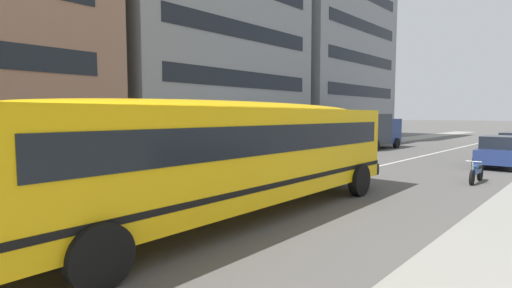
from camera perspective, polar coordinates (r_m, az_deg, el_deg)
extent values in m
plane|color=#54514F|center=(11.95, -4.21, -8.71)|extent=(400.00, 400.00, 0.00)
cube|color=gray|center=(18.15, -20.68, -4.42)|extent=(120.00, 3.00, 0.01)
cube|color=silver|center=(11.95, -4.21, -8.70)|extent=(110.00, 0.16, 0.01)
cube|color=yellow|center=(9.90, -2.77, -1.37)|extent=(11.88, 3.02, 2.36)
cube|color=black|center=(14.88, 13.56, -3.35)|extent=(0.29, 2.69, 0.39)
cube|color=black|center=(9.87, -2.78, 1.09)|extent=(11.17, 3.04, 0.69)
cube|color=black|center=(10.00, -2.75, -5.35)|extent=(11.90, 3.05, 0.13)
ellipsoid|color=yellow|center=(9.85, -2.79, 5.48)|extent=(11.40, 2.79, 0.39)
cylinder|color=red|center=(9.09, -27.06, -3.13)|extent=(0.49, 0.49, 0.03)
cylinder|color=black|center=(6.48, -23.03, -15.65)|extent=(1.08, 0.33, 1.07)
cylinder|color=black|center=(8.88, -30.66, -10.44)|extent=(1.08, 0.33, 1.07)
cylinder|color=black|center=(12.99, 15.69, -5.39)|extent=(1.08, 0.33, 1.07)
cylinder|color=black|center=(14.34, 5.96, -4.32)|extent=(1.08, 0.33, 1.07)
cube|color=#B7BABF|center=(24.95, 10.76, -0.36)|extent=(3.98, 1.90, 0.70)
cube|color=black|center=(24.78, 10.58, 1.16)|extent=(2.28, 1.67, 0.64)
cylinder|color=black|center=(26.53, 10.87, -0.84)|extent=(0.61, 0.21, 0.60)
cylinder|color=black|center=(25.59, 13.98, -1.08)|extent=(0.61, 0.21, 0.60)
cylinder|color=black|center=(24.45, 7.36, -1.24)|extent=(0.61, 0.21, 0.60)
cylinder|color=black|center=(23.44, 10.61, -1.53)|extent=(0.61, 0.21, 0.60)
cylinder|color=black|center=(26.97, 33.01, -1.40)|extent=(0.61, 0.20, 0.60)
cylinder|color=black|center=(29.54, 33.72, -0.98)|extent=(0.61, 0.20, 0.60)
cube|color=navy|center=(22.99, 33.39, -1.44)|extent=(3.97, 1.87, 0.70)
cube|color=black|center=(23.09, 33.50, 0.25)|extent=(2.27, 1.66, 0.64)
cylinder|color=black|center=(21.87, 30.71, -2.51)|extent=(0.61, 0.21, 0.60)
cylinder|color=black|center=(24.42, 31.75, -1.89)|extent=(0.61, 0.21, 0.60)
cube|color=navy|center=(33.03, 19.20, 1.98)|extent=(1.89, 2.27, 2.00)
cube|color=black|center=(33.85, 19.91, 2.52)|extent=(0.12, 1.85, 0.70)
cube|color=#333842|center=(30.36, 16.71, 2.22)|extent=(4.29, 2.37, 2.40)
cylinder|color=black|center=(33.59, 17.48, 0.35)|extent=(0.85, 0.29, 0.84)
cylinder|color=black|center=(32.62, 20.89, 0.14)|extent=(0.85, 0.29, 0.84)
cylinder|color=black|center=(30.48, 14.33, 0.01)|extent=(0.85, 0.29, 0.84)
cylinder|color=black|center=(29.41, 18.00, -0.23)|extent=(0.85, 0.29, 0.84)
cylinder|color=black|center=(16.67, 30.41, -4.51)|extent=(0.60, 0.10, 0.60)
cylinder|color=black|center=(18.03, 31.33, -3.91)|extent=(0.60, 0.13, 0.60)
cube|color=navy|center=(17.32, 30.92, -3.54)|extent=(1.10, 0.17, 0.24)
ellipsoid|color=navy|center=(17.12, 30.82, -3.08)|extent=(0.40, 0.23, 0.22)
cube|color=black|center=(17.52, 31.07, -3.07)|extent=(0.52, 0.21, 0.12)
cylinder|color=silver|center=(16.73, 30.60, -2.34)|extent=(0.04, 0.56, 0.03)
cylinder|color=silver|center=(16.75, 30.53, -3.61)|extent=(0.29, 0.05, 0.67)
cube|color=gray|center=(29.96, -9.98, 14.56)|extent=(15.34, 11.79, 16.00)
cube|color=black|center=(25.05, -1.60, 2.65)|extent=(12.88, 0.04, 1.10)
cube|color=black|center=(25.15, -1.62, 9.95)|extent=(12.88, 0.04, 1.10)
cube|color=black|center=(25.65, -1.64, 17.09)|extent=(12.88, 0.04, 1.10)
cube|color=gray|center=(42.86, 8.17, 13.68)|extent=(15.65, 13.31, 19.20)
cube|color=black|center=(38.87, 16.15, 3.13)|extent=(13.14, 0.04, 1.10)
cube|color=black|center=(38.94, 16.26, 7.84)|extent=(13.14, 0.04, 1.10)
cube|color=black|center=(39.27, 16.36, 12.50)|extent=(13.14, 0.04, 1.10)
cube|color=black|center=(39.85, 16.47, 17.06)|extent=(13.14, 0.04, 1.10)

